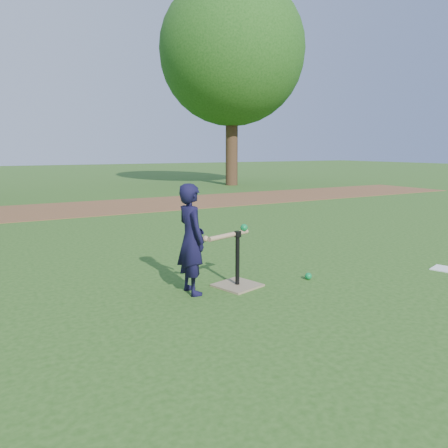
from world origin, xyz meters
TOP-DOWN VIEW (x-y plane):
  - ground at (0.00, 0.00)m, footprint 80.00×80.00m
  - dirt_strip at (0.00, 7.50)m, footprint 24.00×3.00m
  - child at (-0.88, 0.21)m, footprint 0.28×0.42m
  - wiffle_ball_ground at (0.50, -0.02)m, footprint 0.08×0.08m
  - clipboard at (2.26, -0.50)m, footprint 0.36×0.31m
  - batting_tee at (-0.35, 0.17)m, footprint 0.53×0.53m
  - swing_action at (-0.45, 0.16)m, footprint 0.62×0.24m
  - tree_right at (6.50, 12.00)m, footprint 5.80×5.80m

SIDE VIEW (x-z plane):
  - ground at x=0.00m, z-range 0.00..0.00m
  - dirt_strip at x=0.00m, z-range 0.00..0.01m
  - clipboard at x=2.26m, z-range 0.00..0.01m
  - wiffle_ball_ground at x=0.50m, z-range 0.00..0.08m
  - batting_tee at x=-0.35m, z-range -0.20..0.42m
  - child at x=-0.88m, z-range 0.00..1.15m
  - swing_action at x=-0.45m, z-range 0.54..0.66m
  - tree_right at x=6.50m, z-range 1.19..9.39m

